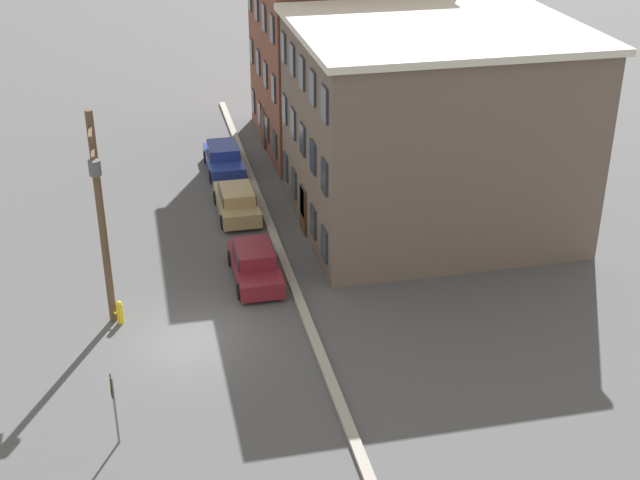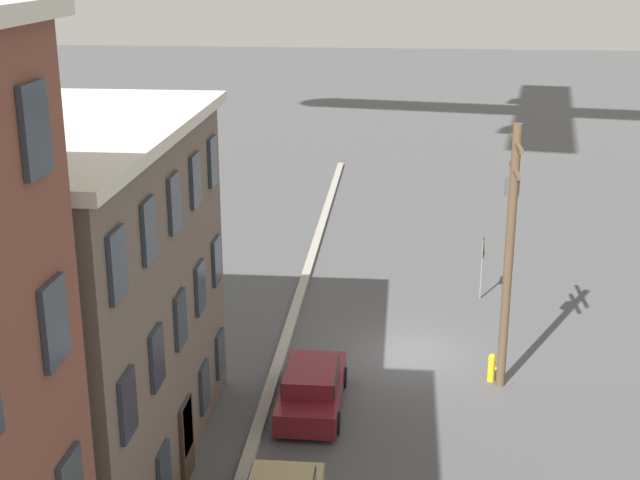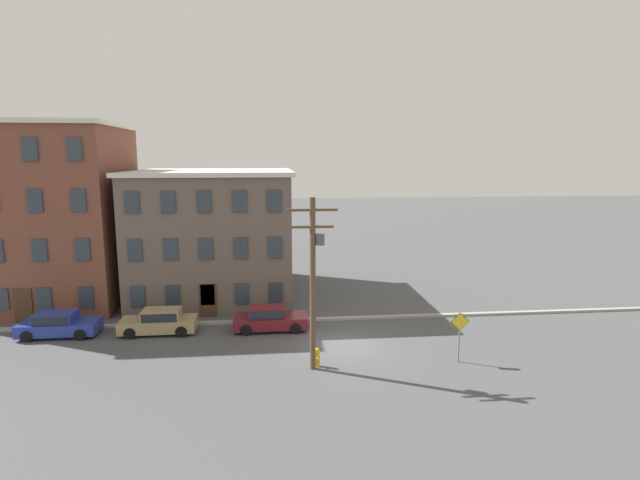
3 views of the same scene
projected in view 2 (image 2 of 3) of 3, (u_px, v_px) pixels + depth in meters
The scene contains 6 objects.
ground_plane at pixel (412, 353), 30.84m from camera, with size 200.00×200.00×0.00m, color #4C4C4F.
kerb_strip at pixel (284, 346), 31.22m from camera, with size 56.00×0.36×0.16m, color #9E998E.
car_maroon at pixel (312, 386), 26.91m from camera, with size 4.40×1.92×1.43m.
caution_sign at pixel (483, 257), 35.14m from camera, with size 0.97×0.08×2.63m.
utility_pole at pixel (510, 243), 27.18m from camera, with size 2.40×0.44×8.49m.
fire_hydrant at pixel (492, 367), 28.74m from camera, with size 0.24×0.34×0.96m.
Camera 2 is at (-28.26, 0.55, 13.34)m, focal length 50.00 mm.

